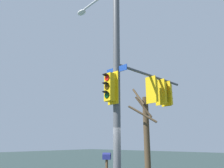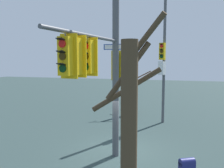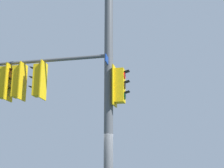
{
  "view_description": "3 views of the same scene",
  "coord_description": "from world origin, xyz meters",
  "views": [
    {
      "loc": [
        -6.04,
        -5.28,
        1.97
      ],
      "look_at": [
        0.51,
        0.07,
        4.27
      ],
      "focal_mm": 34.26,
      "sensor_mm": 36.0,
      "label": 1
    },
    {
      "loc": [
        10.18,
        2.39,
        4.26
      ],
      "look_at": [
        0.32,
        -0.41,
        3.2
      ],
      "focal_mm": 37.28,
      "sensor_mm": 36.0,
      "label": 2
    },
    {
      "loc": [
        -0.57,
        10.03,
        1.34
      ],
      "look_at": [
        0.36,
        -0.08,
        4.07
      ],
      "focal_mm": 53.05,
      "sensor_mm": 36.0,
      "label": 3
    }
  ],
  "objects": [
    {
      "name": "main_signal_pole_assembly",
      "position": [
        1.49,
        -0.23,
        4.73
      ],
      "size": [
        5.43,
        3.74,
        9.36
      ],
      "rotation": [
        0.0,
        0.0,
        6.15
      ],
      "color": "#4C4F54",
      "rests_on": "ground"
    }
  ]
}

